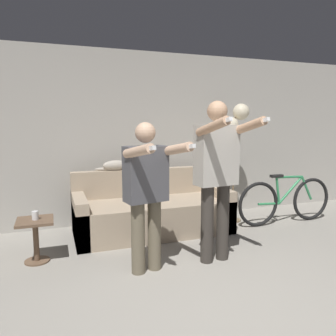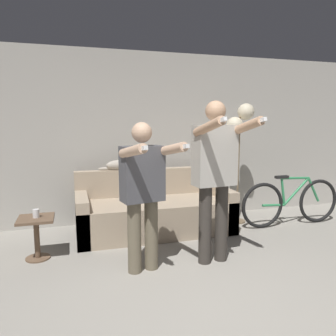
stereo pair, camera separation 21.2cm
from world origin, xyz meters
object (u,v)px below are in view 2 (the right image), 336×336
(bicycle, at_px, (291,202))
(person_right, at_px, (215,170))
(cup, at_px, (36,213))
(couch, at_px, (154,212))
(floor_lamp, at_px, (240,125))
(person_left, at_px, (143,187))
(cat, at_px, (120,165))
(side_table, at_px, (36,230))

(bicycle, bearing_deg, person_right, -152.14)
(cup, height_order, bicycle, bicycle)
(couch, relative_size, bicycle, 1.30)
(cup, xyz_separation_m, bicycle, (3.54, 0.23, -0.18))
(person_right, bearing_deg, floor_lamp, 46.56)
(bicycle, bearing_deg, couch, 171.56)
(couch, bearing_deg, cup, -160.43)
(person_left, bearing_deg, cat, 78.95)
(cat, height_order, cup, cat)
(couch, distance_m, person_right, 1.45)
(person_left, xyz_separation_m, side_table, (-1.10, 0.65, -0.55))
(person_right, xyz_separation_m, cup, (-1.88, 0.65, -0.50))
(cat, height_order, bicycle, cat)
(couch, height_order, floor_lamp, floor_lamp)
(cup, bearing_deg, person_left, -30.79)
(person_left, bearing_deg, side_table, 138.11)
(couch, height_order, side_table, couch)
(cat, height_order, side_table, cat)
(person_left, bearing_deg, person_right, -11.07)
(couch, height_order, person_left, person_left)
(person_right, distance_m, side_table, 2.11)
(couch, bearing_deg, floor_lamp, 3.27)
(person_left, distance_m, side_table, 1.39)
(person_left, height_order, bicycle, person_left)
(cat, relative_size, side_table, 1.07)
(bicycle, bearing_deg, floor_lamp, 150.94)
(floor_lamp, bearing_deg, cat, 171.27)
(couch, height_order, cup, couch)
(cat, relative_size, bicycle, 0.31)
(cat, bearing_deg, side_table, -140.88)
(couch, height_order, person_right, person_right)
(person_left, distance_m, floor_lamp, 2.25)
(floor_lamp, bearing_deg, cup, -167.93)
(floor_lamp, bearing_deg, person_right, -127.79)
(couch, xyz_separation_m, cup, (-1.50, -0.53, 0.25))
(couch, distance_m, side_table, 1.60)
(couch, relative_size, cup, 22.79)
(person_left, height_order, cat, person_left)
(couch, relative_size, cat, 4.15)
(couch, distance_m, cat, 0.85)
(person_right, distance_m, bicycle, 1.99)
(couch, relative_size, person_left, 1.39)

